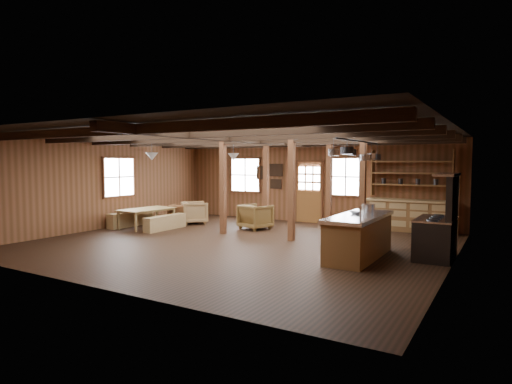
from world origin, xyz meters
TOP-DOWN VIEW (x-y plane):
  - room at (0.00, 0.00)m, footprint 10.04×9.04m
  - ceiling_joists at (0.00, 0.18)m, footprint 9.80×8.82m
  - timber_posts at (0.52, 2.08)m, footprint 3.95×2.35m
  - back_door at (0.00, 4.45)m, footprint 1.02×0.08m
  - window_back_left at (-2.60, 4.46)m, footprint 1.32×0.06m
  - window_back_right at (1.30, 4.46)m, footprint 1.02×0.06m
  - window_left at (-4.96, 0.50)m, footprint 0.14×1.24m
  - notice_boards at (-1.50, 4.46)m, footprint 1.08×0.03m
  - back_counter at (3.40, 4.20)m, footprint 2.55×0.60m
  - pendant_lamps at (-2.25, 1.00)m, footprint 1.86×2.36m
  - pot_rack at (3.00, 0.26)m, footprint 0.41×3.00m
  - kitchen_island at (3.16, -0.09)m, footprint 0.89×2.50m
  - step_stool at (3.00, 0.72)m, footprint 0.52×0.42m
  - commercial_range at (4.65, 0.72)m, footprint 0.78×1.49m
  - dining_table at (-3.90, 0.69)m, footprint 1.08×1.80m
  - bench_wall at (-4.65, 0.69)m, footprint 0.32×1.72m
  - bench_aisle at (-3.16, 0.69)m, footprint 0.30×1.60m
  - armchair_a at (-3.61, 1.96)m, footprint 0.93×0.94m
  - armchair_b at (-0.82, 2.20)m, footprint 1.03×1.05m
  - armchair_c at (-3.22, 2.18)m, footprint 1.16×1.16m
  - counter_pot at (3.16, 0.60)m, footprint 0.30×0.30m
  - bowl at (3.04, 0.06)m, footprint 0.30×0.30m

SIDE VIEW (x-z plane):
  - step_stool at x=3.00m, z-range 0.00..0.41m
  - bench_aisle at x=-3.16m, z-range 0.00..0.44m
  - bench_wall at x=-4.65m, z-range 0.00..0.47m
  - dining_table at x=-3.90m, z-range 0.00..0.61m
  - armchair_a at x=-3.61m, z-range 0.00..0.67m
  - armchair_c at x=-3.22m, z-range 0.00..0.76m
  - armchair_b at x=-0.82m, z-range 0.00..0.78m
  - kitchen_island at x=3.16m, z-range -0.12..1.08m
  - back_counter at x=3.40m, z-range -0.62..1.83m
  - commercial_range at x=4.65m, z-range -0.32..1.53m
  - back_door at x=0.00m, z-range -0.19..1.96m
  - bowl at x=3.04m, z-range 0.94..1.00m
  - counter_pot at x=3.16m, z-range 0.94..1.12m
  - room at x=0.00m, z-range -0.02..2.82m
  - timber_posts at x=0.52m, z-range 0.00..2.80m
  - window_back_left at x=-2.60m, z-range 0.94..2.26m
  - window_back_right at x=1.30m, z-range 0.94..2.26m
  - window_left at x=-4.96m, z-range 0.94..2.26m
  - notice_boards at x=-1.50m, z-range 1.19..2.09m
  - pendant_lamps at x=-2.25m, z-range 1.92..2.58m
  - pot_rack at x=3.00m, z-range 2.05..2.50m
  - ceiling_joists at x=0.00m, z-range 2.59..2.77m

